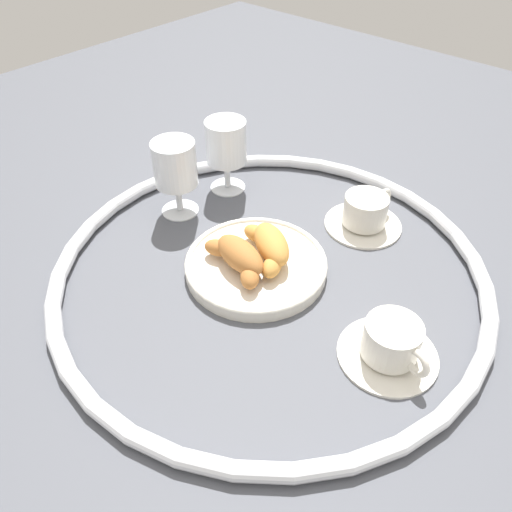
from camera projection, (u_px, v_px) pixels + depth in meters
name	position (u px, v px, depth m)	size (l,w,h in m)	color
ground_plane	(270.00, 274.00, 0.80)	(2.20, 2.20, 0.00)	#4C4F56
table_chrome_rim	(270.00, 269.00, 0.80)	(0.68, 0.68, 0.02)	silver
pastry_plate	(256.00, 264.00, 0.80)	(0.23, 0.23, 0.02)	silver
croissant_large	(270.00, 245.00, 0.79)	(0.12, 0.11, 0.04)	#CC893D
croissant_small	(238.00, 256.00, 0.77)	(0.13, 0.08, 0.04)	#AD6B33
coffee_cup_near	(391.00, 344.00, 0.66)	(0.14, 0.14, 0.06)	silver
coffee_cup_far	(365.00, 214.00, 0.88)	(0.14, 0.14, 0.06)	silver
juice_glass_left	(175.00, 167.00, 0.87)	(0.08, 0.08, 0.14)	white
juice_glass_right	(226.00, 145.00, 0.93)	(0.08, 0.08, 0.14)	white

